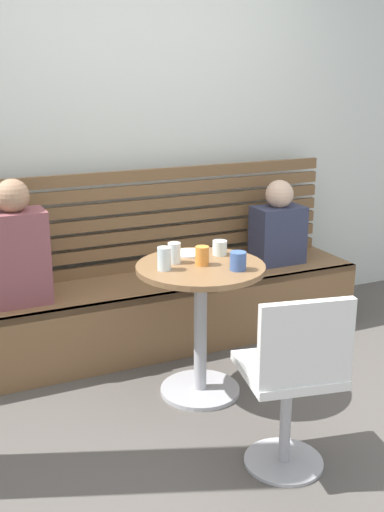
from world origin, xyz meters
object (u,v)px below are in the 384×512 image
object	(u,v)px
white_chair	(294,378)
cafe_table	(200,304)
cup_glass_short	(220,248)
cup_tumbler_orange	(202,256)
cup_glass_tall	(164,259)
booth_bench	(159,312)
cup_water_clear	(174,253)
cup_mug_blue	(238,261)
person_adult	(16,249)
plate_small	(189,253)
person_child_left	(278,227)

from	to	relation	value
white_chair	cafe_table	bearing A→B (deg)	93.73
cafe_table	cup_glass_short	world-z (taller)	cup_glass_short
cafe_table	white_chair	world-z (taller)	white_chair
cup_glass_short	cup_tumbler_orange	bearing A→B (deg)	-143.06
cup_glass_short	cup_glass_tall	size ratio (longest dim) A/B	0.67
booth_bench	cup_glass_tall	size ratio (longest dim) A/B	22.50
cup_glass_short	cup_glass_tall	world-z (taller)	cup_glass_tall
cup_water_clear	cup_mug_blue	bearing A→B (deg)	-44.65
booth_bench	cup_water_clear	distance (m)	0.83
cafe_table	cup_mug_blue	world-z (taller)	cup_mug_blue
cup_water_clear	cup_mug_blue	xyz separation A→B (m)	(0.25, -0.24, -0.01)
cup_mug_blue	cup_glass_tall	bearing A→B (deg)	155.51
cup_mug_blue	cup_water_clear	bearing A→B (deg)	135.35
booth_bench	person_adult	world-z (taller)	person_adult
white_chair	cup_mug_blue	world-z (taller)	white_chair
white_chair	cup_water_clear	bearing A→B (deg)	100.34
white_chair	cup_glass_short	xyz separation A→B (m)	(0.12, 0.93, 0.32)
cup_mug_blue	plate_small	world-z (taller)	cup_mug_blue
booth_bench	person_adult	bearing A→B (deg)	-177.69
booth_bench	cup_glass_short	xyz separation A→B (m)	(0.15, -0.55, 0.56)
cafe_table	booth_bench	bearing A→B (deg)	87.93
cup_glass_short	cup_water_clear	xyz separation A→B (m)	(-0.29, -0.03, 0.02)
cafe_table	cup_water_clear	size ratio (longest dim) A/B	6.73
white_chair	person_adult	size ratio (longest dim) A/B	1.19
cup_glass_short	plate_small	distance (m)	0.17
white_chair	cup_water_clear	xyz separation A→B (m)	(-0.16, 0.90, 0.33)
booth_bench	white_chair	bearing A→B (deg)	-88.89
booth_bench	plate_small	bearing A→B (deg)	-90.21
cafe_table	cup_water_clear	bearing A→B (deg)	141.51
cup_glass_short	cafe_table	bearing A→B (deg)	-144.98
cup_glass_short	cup_water_clear	bearing A→B (deg)	-173.30
person_adult	booth_bench	bearing A→B (deg)	2.31
cup_glass_tall	person_adult	bearing A→B (deg)	134.62
booth_bench	person_child_left	xyz separation A→B (m)	(0.89, 0.02, 0.47)
white_chair	cup_mug_blue	distance (m)	0.74
booth_bench	cup_glass_short	distance (m)	0.80
cup_glass_short	cup_mug_blue	size ratio (longest dim) A/B	0.84
cup_glass_short	cup_mug_blue	world-z (taller)	cup_mug_blue
cup_tumbler_orange	cup_glass_tall	size ratio (longest dim) A/B	0.83
person_adult	cup_glass_tall	size ratio (longest dim) A/B	5.96
cafe_table	white_chair	size ratio (longest dim) A/B	0.87
cup_tumbler_orange	person_adult	bearing A→B (deg)	142.67
booth_bench	cup_water_clear	xyz separation A→B (m)	(-0.14, -0.58, 0.57)
person_child_left	plate_small	size ratio (longest dim) A/B	3.37
cup_water_clear	booth_bench	bearing A→B (deg)	76.93
cup_glass_tall	cup_mug_blue	size ratio (longest dim) A/B	1.26
cup_glass_short	cup_water_clear	world-z (taller)	cup_water_clear
white_chair	person_child_left	distance (m)	1.74
cup_tumbler_orange	cup_glass_tall	xyz separation A→B (m)	(-0.21, 0.00, 0.01)
cup_water_clear	cup_mug_blue	world-z (taller)	cup_water_clear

